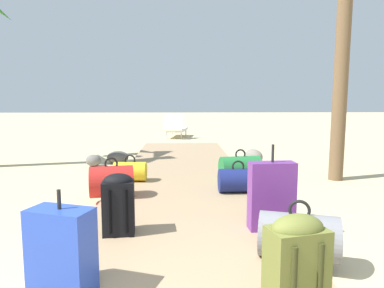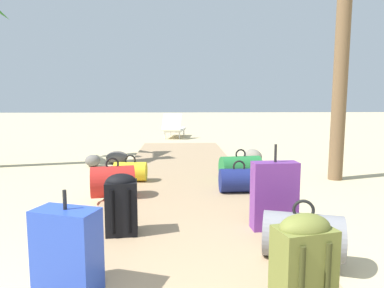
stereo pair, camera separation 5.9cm
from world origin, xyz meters
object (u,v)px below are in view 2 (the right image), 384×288
Objects in this scene: duffel_bag_navy at (239,180)px; backpack_black at (121,203)px; duffel_bag_green at (240,167)px; duffel_bag_red at (113,182)px; suitcase_blue at (67,251)px; duffel_bag_yellow at (130,171)px; duffel_bag_grey at (302,236)px; backpack_olive at (304,264)px; suitcase_purple at (274,196)px; lounge_chair at (174,128)px.

backpack_black reaches higher than duffel_bag_navy.
duffel_bag_navy is (-0.16, -0.79, -0.02)m from duffel_bag_green.
duffel_bag_red is at bearing -173.83° from duffel_bag_navy.
suitcase_blue is (-1.64, -3.16, 0.09)m from duffel_bag_green.
duffel_bag_yellow is 0.73× the size of duffel_bag_grey.
backpack_olive is 1.08× the size of backpack_black.
duffel_bag_green is 1.29× the size of duffel_bag_navy.
suitcase_purple reaches higher than duffel_bag_grey.
suitcase_purple is 1.59× the size of duffel_bag_navy.
duffel_bag_yellow is at bearing -176.34° from duffel_bag_green.
duffel_bag_green is at bearing 56.48° from backpack_black.
backpack_black is 0.35× the size of lounge_chair.
backpack_olive reaches higher than backpack_black.
duffel_bag_navy is 0.76× the size of duffel_bag_grey.
duffel_bag_red is 1.07× the size of backpack_black.
backpack_black is (0.19, 0.97, 0.02)m from suitcase_blue.
backpack_black reaches higher than duffel_bag_yellow.
suitcase_blue is (0.01, -3.06, 0.12)m from duffel_bag_yellow.
lounge_chair is at bearing 96.43° from duffel_bag_grey.
duffel_bag_red reaches higher than duffel_bag_yellow.
lounge_chair is (0.57, 9.80, -0.02)m from suitcase_blue.
duffel_bag_navy is 1.96m from duffel_bag_grey.
lounge_chair is (-0.80, 10.11, -0.06)m from backpack_olive.
duffel_bag_green is 2.74m from duffel_bag_grey.
duffel_bag_yellow is at bearing 95.28° from backpack_black.
duffel_bag_red is at bearing 134.43° from duffel_bag_grey.
suitcase_blue is at bearing -89.87° from duffel_bag_yellow.
duffel_bag_red is 1.27m from backpack_black.
duffel_bag_red is 2.93m from backpack_olive.
duffel_bag_green reaches higher than duffel_bag_navy.
backpack_black is (0.19, -2.09, 0.14)m from duffel_bag_yellow.
duffel_bag_navy is at bearing 6.17° from duffel_bag_red.
duffel_bag_navy is at bearing -24.74° from duffel_bag_yellow.
duffel_bag_green is at bearing 3.66° from duffel_bag_yellow.
duffel_bag_green is 0.98× the size of duffel_bag_grey.
suitcase_purple is at bearing 33.46° from suitcase_blue.
duffel_bag_grey is 1.01× the size of suitcase_blue.
duffel_bag_yellow is 3.06m from suitcase_blue.
suitcase_purple is at bearing 3.09° from backpack_black.
duffel_bag_yellow is at bearing 90.13° from suitcase_blue.
duffel_bag_navy is 0.76× the size of suitcase_blue.
suitcase_purple reaches higher than duffel_bag_yellow.
duffel_bag_green is 2.13m from suitcase_purple.
duffel_bag_red is 2.49m from duffel_bag_grey.
suitcase_blue is (-1.37, 0.32, -0.04)m from backpack_olive.
duffel_bag_green is 0.41× the size of lounge_chair.
suitcase_purple is at bearing -85.73° from duffel_bag_navy.
suitcase_blue is at bearing -93.36° from lounge_chair.
lounge_chair is at bearing 84.83° from duffel_bag_red.
duffel_bag_green is at bearing 28.77° from duffel_bag_red.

